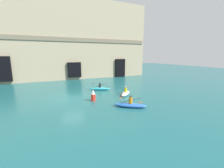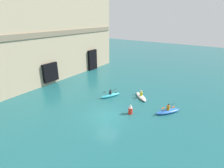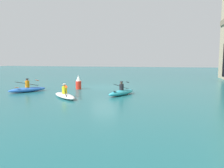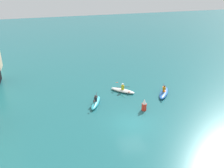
% 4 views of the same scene
% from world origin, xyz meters
% --- Properties ---
extents(ground_plane, '(120.00, 120.00, 0.00)m').
position_xyz_m(ground_plane, '(0.00, 0.00, 0.00)').
color(ground_plane, '#1E6066').
extents(cliff_bluff, '(35.18, 7.79, 16.17)m').
position_xyz_m(cliff_bluff, '(2.05, 17.25, 8.06)').
color(cliff_bluff, tan).
rests_on(cliff_bluff, ground).
extents(kayak_white, '(2.62, 2.76, 1.03)m').
position_xyz_m(kayak_white, '(6.53, -1.08, 0.21)').
color(kayak_white, white).
rests_on(kayak_white, ground).
extents(kayak_cyan, '(2.97, 1.85, 1.07)m').
position_xyz_m(kayak_cyan, '(4.38, 2.60, 0.25)').
color(kayak_cyan, '#33B2C6').
rests_on(kayak_cyan, ground).
extents(kayak_blue, '(3.02, 2.50, 1.14)m').
position_xyz_m(kayak_blue, '(4.60, -5.42, 0.24)').
color(kayak_blue, blue).
rests_on(kayak_blue, ground).
extents(marker_buoy, '(0.50, 0.50, 1.28)m').
position_xyz_m(marker_buoy, '(1.95, -1.92, 0.59)').
color(marker_buoy, red).
rests_on(marker_buoy, ground).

